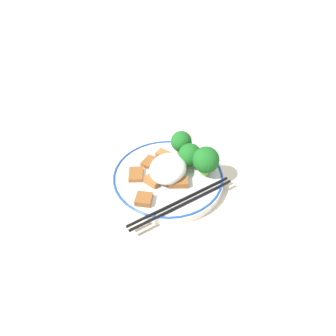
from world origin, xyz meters
TOP-DOWN VIEW (x-y plane):
  - ground_plane at (0.00, 0.00)m, footprint 3.00×3.00m
  - plate at (0.00, 0.00)m, footprint 0.22×0.22m
  - rice_mound at (-0.00, 0.00)m, footprint 0.08×0.07m
  - broccoli_back_left at (0.03, -0.07)m, footprint 0.05×0.05m
  - broccoli_back_center at (0.04, -0.03)m, footprint 0.05×0.05m
  - broccoli_back_right at (0.07, -0.00)m, footprint 0.04×0.04m
  - meat_near_front at (-0.02, -0.03)m, footprint 0.03×0.04m
  - meat_near_left at (0.05, 0.03)m, footprint 0.03×0.03m
  - meat_near_right at (-0.08, 0.02)m, footprint 0.03×0.03m
  - meat_near_back at (-0.03, 0.06)m, footprint 0.05×0.04m
  - meat_on_rice_edge at (0.02, 0.05)m, footprint 0.04×0.02m
  - meat_mid_left at (-0.03, 0.02)m, footprint 0.03×0.04m
  - chopsticks at (-0.06, -0.05)m, footprint 0.19×0.14m

SIDE VIEW (x-z plane):
  - ground_plane at x=0.00m, z-range 0.00..0.00m
  - plate at x=0.00m, z-range 0.00..0.02m
  - chopsticks at x=-0.06m, z-range 0.02..0.02m
  - meat_on_rice_edge at x=0.02m, z-range 0.02..0.03m
  - meat_near_back at x=-0.03m, z-range 0.02..0.03m
  - meat_near_right at x=-0.08m, z-range 0.02..0.03m
  - meat_near_front at x=-0.02m, z-range 0.02..0.03m
  - meat_near_left at x=0.05m, z-range 0.02..0.03m
  - meat_mid_left at x=-0.03m, z-range 0.02..0.03m
  - rice_mound at x=0.00m, z-range 0.02..0.06m
  - broccoli_back_center at x=0.04m, z-range 0.02..0.07m
  - broccoli_back_right at x=0.07m, z-range 0.02..0.08m
  - broccoli_back_left at x=0.03m, z-range 0.02..0.08m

